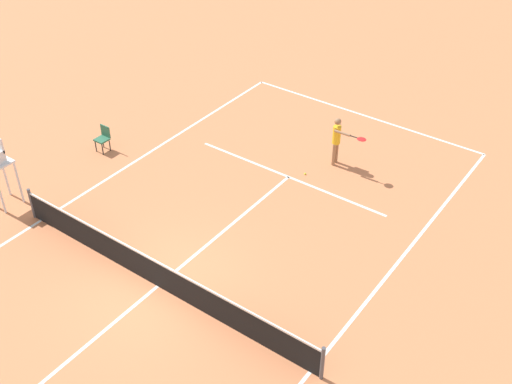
# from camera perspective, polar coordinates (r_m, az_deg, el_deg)

# --- Properties ---
(ground_plane) EXTENTS (60.00, 60.00, 0.00)m
(ground_plane) POSITION_cam_1_polar(r_m,az_deg,el_deg) (18.04, -8.73, -8.28)
(ground_plane) COLOR #D37A4C
(court_lines) EXTENTS (10.01, 23.84, 0.01)m
(court_lines) POSITION_cam_1_polar(r_m,az_deg,el_deg) (18.04, -8.73, -8.27)
(court_lines) COLOR white
(court_lines) RESTS_ON ground
(tennis_net) EXTENTS (10.61, 0.10, 1.07)m
(tennis_net) POSITION_cam_1_polar(r_m,az_deg,el_deg) (17.70, -8.88, -7.13)
(tennis_net) COLOR #4C4C51
(tennis_net) RESTS_ON ground
(player_serving) EXTENTS (1.32, 0.53, 1.82)m
(player_serving) POSITION_cam_1_polar(r_m,az_deg,el_deg) (22.19, 7.30, 4.85)
(player_serving) COLOR #9E704C
(player_serving) RESTS_ON ground
(tennis_ball) EXTENTS (0.07, 0.07, 0.07)m
(tennis_ball) POSITION_cam_1_polar(r_m,az_deg,el_deg) (22.09, 4.40, 1.64)
(tennis_ball) COLOR #CCE033
(tennis_ball) RESTS_ON ground
(courtside_chair_mid) EXTENTS (0.44, 0.46, 0.95)m
(courtside_chair_mid) POSITION_cam_1_polar(r_m,az_deg,el_deg) (23.74, -13.47, 4.76)
(courtside_chair_mid) COLOR #262626
(courtside_chair_mid) RESTS_ON ground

